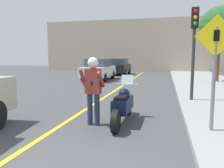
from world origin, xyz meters
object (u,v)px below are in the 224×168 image
motorcycle (123,105)px  crossing_sign (215,62)px  person_biker (93,84)px  traffic_light (194,36)px  parked_car_black (119,66)px  street_tree (220,26)px  parked_car_white (99,69)px

motorcycle → crossing_sign: crossing_sign is taller
motorcycle → person_biker: (-0.72, -0.42, 0.62)m
traffic_light → parked_car_black: traffic_light is taller
motorcycle → street_tree: bearing=66.6°
person_biker → parked_car_white: person_biker is taller
crossing_sign → parked_car_white: size_ratio=0.61×
traffic_light → parked_car_white: bearing=128.7°
person_biker → parked_car_black: bearing=99.7°
parked_car_white → parked_car_black: (0.44, 5.85, 0.00)m
street_tree → parked_car_black: bearing=143.0°
parked_car_white → person_biker: bearing=-73.3°
motorcycle → traffic_light: 4.28m
person_biker → parked_car_white: 11.72m
traffic_light → parked_car_white: (-6.20, 7.74, -1.73)m
motorcycle → parked_car_white: parked_car_white is taller
person_biker → crossing_sign: size_ratio=0.70×
crossing_sign → parked_car_black: size_ratio=0.61×
motorcycle → crossing_sign: 2.54m
street_tree → parked_car_black: street_tree is taller
traffic_light → street_tree: size_ratio=0.69×
crossing_sign → parked_car_white: crossing_sign is taller
motorcycle → street_tree: (4.54, 10.49, 3.37)m
traffic_light → parked_car_white: traffic_light is taller
motorcycle → person_biker: person_biker is taller
person_biker → traffic_light: (2.83, 3.49, 1.47)m
crossing_sign → parked_car_black: crossing_sign is taller
parked_car_white → crossing_sign: bearing=-61.3°
street_tree → crossing_sign: bearing=-102.1°
person_biker → crossing_sign: (2.87, -0.18, 0.58)m
parked_car_black → street_tree: bearing=-37.0°
crossing_sign → parked_car_white: (-6.24, 11.41, -0.84)m
traffic_light → street_tree: 7.90m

